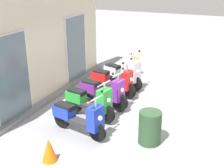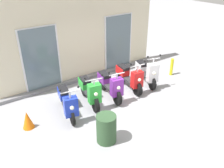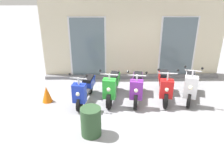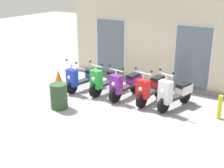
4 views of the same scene
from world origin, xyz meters
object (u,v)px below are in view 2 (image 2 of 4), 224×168
Objects in this scene: scooter_blue at (67,101)px; traffic_cone at (27,120)px; scooter_white at (147,72)px; trash_bin at (106,129)px; scooter_green at (89,91)px; scooter_purple at (110,85)px; scooter_red at (129,77)px; curb_bollard at (172,67)px.

traffic_cone is (-1.20, 0.05, -0.20)m from scooter_blue.
trash_bin is at bearing -149.38° from scooter_white.
scooter_green is 3.04× the size of traffic_cone.
scooter_blue is at bearing -2.42° from traffic_cone.
scooter_red reaches higher than scooter_purple.
scooter_red is 2.29× the size of curb_bollard.
traffic_cone is at bearing -179.50° from curb_bollard.
curb_bollard is (4.36, 1.76, -0.04)m from trash_bin.
scooter_green is at bearing -179.02° from scooter_red.
scooter_green reaches higher than scooter_blue.
trash_bin is (-2.22, -1.83, -0.09)m from scooter_red.
scooter_purple is at bearing -179.32° from scooter_white.
scooter_white is 2.94× the size of traffic_cone.
scooter_purple is 1.01× the size of scooter_red.
traffic_cone is 2.27m from trash_bin.
scooter_white reaches higher than scooter_red.
curb_bollard is at bearing 0.50° from traffic_cone.
scooter_green is at bearing 72.63° from trash_bin.
curb_bollard reaches higher than traffic_cone.
traffic_cone is at bearing -178.76° from scooter_purple.
scooter_white is 3.51m from trash_bin.
scooter_purple is 2.31× the size of curb_bollard.
scooter_blue is at bearing 99.89° from trash_bin.
scooter_white is at bearing 178.74° from curb_bollard.
scooter_purple is at bearing 3.92° from scooter_blue.
scooter_blue is 1.02× the size of scooter_white.
curb_bollard is at bearing -0.68° from scooter_green.
scooter_blue is at bearing -177.72° from scooter_white.
scooter_purple is 2.22m from trash_bin.
scooter_white is (3.31, 0.13, 0.03)m from scooter_blue.
trash_bin is 1.10× the size of curb_bollard.
curb_bollard is at bearing -0.18° from scooter_purple.
scooter_red is (2.51, 0.18, 0.02)m from scooter_blue.
scooter_white reaches higher than curb_bollard.
scooter_purple reaches higher than scooter_blue.
scooter_purple is (0.78, -0.04, -0.00)m from scooter_green.
trash_bin is at bearing -140.50° from scooter_red.
scooter_red is at bearing 39.50° from trash_bin.
scooter_white is at bearing 0.68° from scooter_purple.
scooter_white is (0.80, -0.04, 0.02)m from scooter_red.
traffic_cone is (-2.05, -0.10, -0.21)m from scooter_green.
traffic_cone is 5.85m from curb_bollard.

